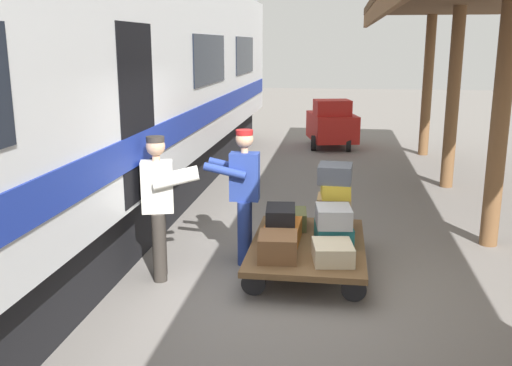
# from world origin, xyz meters

# --- Properties ---
(ground_plane) EXTENTS (60.00, 60.00, 0.00)m
(ground_plane) POSITION_xyz_m (0.00, 0.00, 0.00)
(ground_plane) COLOR slate
(train_car) EXTENTS (3.03, 21.35, 4.00)m
(train_car) POSITION_xyz_m (3.29, 0.00, 2.06)
(train_car) COLOR silver
(train_car) RESTS_ON ground_plane
(luggage_cart) EXTENTS (1.37, 2.11, 0.35)m
(luggage_cart) POSITION_xyz_m (-0.14, -0.43, 0.30)
(luggage_cart) COLOR brown
(luggage_cart) RESTS_ON ground_plane
(suitcase_brown_leather) EXTENTS (0.46, 0.52, 0.28)m
(suitcase_brown_leather) POSITION_xyz_m (0.17, 0.16, 0.49)
(suitcase_brown_leather) COLOR brown
(suitcase_brown_leather) RESTS_ON luggage_cart
(suitcase_orange_carryall) EXTENTS (0.43, 0.64, 0.24)m
(suitcase_orange_carryall) POSITION_xyz_m (0.17, -0.43, 0.47)
(suitcase_orange_carryall) COLOR #CC6B23
(suitcase_orange_carryall) RESTS_ON luggage_cart
(suitcase_teal_softside) EXTENTS (0.50, 0.58, 0.25)m
(suitcase_teal_softside) POSITION_xyz_m (-0.45, -0.43, 0.47)
(suitcase_teal_softside) COLOR #1E666B
(suitcase_teal_softside) RESTS_ON luggage_cart
(suitcase_cream_canvas) EXTENTS (0.50, 0.56, 0.21)m
(suitcase_cream_canvas) POSITION_xyz_m (-0.45, 0.16, 0.45)
(suitcase_cream_canvas) COLOR beige
(suitcase_cream_canvas) RESTS_ON luggage_cart
(suitcase_olive_duffel) EXTENTS (0.54, 0.51, 0.23)m
(suitcase_olive_duffel) POSITION_xyz_m (0.17, -1.01, 0.46)
(suitcase_olive_duffel) COLOR brown
(suitcase_olive_duffel) RESTS_ON luggage_cart
(suitcase_navy_fabric) EXTENTS (0.39, 0.52, 0.20)m
(suitcase_navy_fabric) POSITION_xyz_m (-0.45, -1.01, 0.44)
(suitcase_navy_fabric) COLOR navy
(suitcase_navy_fabric) RESTS_ON luggage_cart
(suitcase_tan_vintage) EXTENTS (0.44, 0.43, 0.26)m
(suitcase_tan_vintage) POSITION_xyz_m (-0.45, -0.98, 0.67)
(suitcase_tan_vintage) COLOR tan
(suitcase_tan_vintage) RESTS_ON suitcase_navy_fabric
(suitcase_yellow_case) EXTENTS (0.39, 0.47, 0.19)m
(suitcase_yellow_case) POSITION_xyz_m (-0.45, -0.96, 0.89)
(suitcase_yellow_case) COLOR gold
(suitcase_yellow_case) RESTS_ON suitcase_tan_vintage
(suitcase_slate_roller) EXTENTS (0.44, 0.49, 0.23)m
(suitcase_slate_roller) POSITION_xyz_m (-0.45, -0.99, 1.10)
(suitcase_slate_roller) COLOR #4C515B
(suitcase_slate_roller) RESTS_ON suitcase_yellow_case
(suitcase_black_hardshell) EXTENTS (0.40, 0.54, 0.19)m
(suitcase_black_hardshell) POSITION_xyz_m (0.20, -0.45, 0.68)
(suitcase_black_hardshell) COLOR black
(suitcase_black_hardshell) RESTS_ON suitcase_orange_carryall
(suitcase_gray_aluminum) EXTENTS (0.46, 0.52, 0.23)m
(suitcase_gray_aluminum) POSITION_xyz_m (-0.45, -0.39, 0.71)
(suitcase_gray_aluminum) COLOR #9EA0A5
(suitcase_gray_aluminum) RESTS_ON suitcase_teal_softside
(porter_in_overalls) EXTENTS (0.67, 0.44, 1.70)m
(porter_in_overalls) POSITION_xyz_m (0.68, -0.56, 0.93)
(porter_in_overalls) COLOR navy
(porter_in_overalls) RESTS_ON ground_plane
(porter_by_door) EXTENTS (0.73, 0.55, 1.70)m
(porter_by_door) POSITION_xyz_m (1.56, 0.08, 0.93)
(porter_by_door) COLOR #332D28
(porter_by_door) RESTS_ON ground_plane
(baggage_tug) EXTENTS (1.46, 1.91, 1.30)m
(baggage_tug) POSITION_xyz_m (-0.28, -9.12, 0.63)
(baggage_tug) COLOR #B21E19
(baggage_tug) RESTS_ON ground_plane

